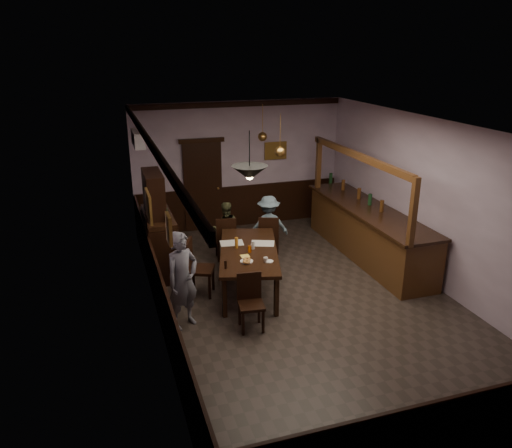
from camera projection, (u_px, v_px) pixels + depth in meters
name	position (u px, v px, depth m)	size (l,w,h in m)	color
room	(306.00, 218.00, 8.23)	(5.01, 8.01, 3.01)	#2D2621
dining_table	(249.00, 253.00, 8.90)	(1.56, 2.39, 0.75)	black
chair_far_left	(226.00, 237.00, 10.14)	(0.45, 0.45, 0.94)	black
chair_far_right	(269.00, 236.00, 10.17)	(0.54, 0.54, 0.95)	black
chair_near	(250.00, 299.00, 7.72)	(0.43, 0.43, 0.89)	black
chair_side	(196.00, 265.00, 8.73)	(0.58, 0.58, 1.02)	black
person_standing	(183.00, 280.00, 7.65)	(0.57, 0.38, 1.58)	slate
person_seated_left	(225.00, 229.00, 10.38)	(0.56, 0.44, 1.16)	#4C4F2F
person_seated_right	(268.00, 226.00, 10.39)	(0.83, 0.48, 1.28)	slate
newspaper_left	(232.00, 243.00, 9.18)	(0.42, 0.30, 0.01)	silver
newspaper_right	(263.00, 243.00, 9.16)	(0.42, 0.30, 0.01)	silver
napkin	(245.00, 256.00, 8.62)	(0.15, 0.15, 0.00)	#FFDC5D
saucer	(269.00, 261.00, 8.40)	(0.15, 0.15, 0.01)	white
coffee_cup	(266.00, 259.00, 8.36)	(0.08, 0.08, 0.07)	white
pastry_plate	(247.00, 261.00, 8.40)	(0.22, 0.22, 0.01)	white
pastry_ring_a	(246.00, 262.00, 8.31)	(0.13, 0.13, 0.04)	#C68C47
pastry_ring_b	(247.00, 259.00, 8.40)	(0.13, 0.13, 0.04)	#C68C47
soda_can	(250.00, 249.00, 8.77)	(0.07, 0.07, 0.12)	orange
beer_glass	(236.00, 243.00, 8.93)	(0.06, 0.06, 0.20)	#BF721E
water_glass	(253.00, 245.00, 8.90)	(0.06, 0.06, 0.15)	silver
pepper_mill	(226.00, 265.00, 8.12)	(0.04, 0.04, 0.14)	black
sideboard	(159.00, 232.00, 9.58)	(0.54, 1.50, 1.98)	black
bar_counter	(368.00, 231.00, 10.32)	(0.92, 3.96, 2.23)	#4A2B13
door_back	(203.00, 187.00, 11.66)	(0.90, 0.06, 2.10)	black
ac_unit	(138.00, 139.00, 9.82)	(0.20, 0.85, 0.30)	white
picture_left_small	(169.00, 229.00, 5.87)	(0.04, 0.28, 0.36)	olive
picture_left_large	(149.00, 206.00, 8.17)	(0.04, 0.62, 0.48)	olive
picture_back	(276.00, 151.00, 11.94)	(0.55, 0.04, 0.42)	olive
pendant_iron	(250.00, 173.00, 7.58)	(0.56, 0.56, 0.75)	black
pendant_brass_mid	(280.00, 152.00, 9.37)	(0.20, 0.20, 0.81)	#BF8C3F
pendant_brass_far	(262.00, 137.00, 10.88)	(0.20, 0.20, 0.81)	#BF8C3F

